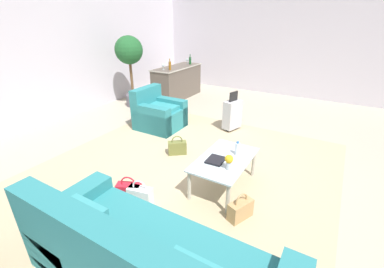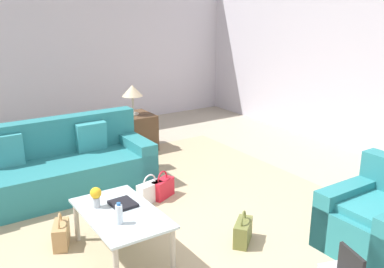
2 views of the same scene
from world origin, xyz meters
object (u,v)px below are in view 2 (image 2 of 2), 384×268
Objects in this scene: flower_vase at (96,195)px; table_lamp at (132,92)px; armchair at (381,222)px; handbag_olive at (243,232)px; handbag_tan at (61,234)px; couch at (55,170)px; handbag_white at (150,192)px; side_table at (134,132)px; water_bottle at (119,214)px; coffee_table_book at (123,204)px; coffee_table at (121,218)px; handbag_red at (163,188)px.

flower_vase is 0.41× the size of table_lamp.
armchair is 2.56× the size of handbag_olive.
handbag_tan is at bearing -124.41° from armchair.
armchair is 4.21m from table_lamp.
couch is 1.27m from handbag_white.
handbag_olive is at bearing -6.78° from side_table.
armchair is at bearing 64.14° from water_bottle.
handbag_white is at bearing -20.77° from table_lamp.
water_bottle is 0.57× the size of handbag_olive.
coffee_table_book reaches higher than handbag_tan.
couch is 1.37m from handbag_tan.
coffee_table_book is 3.04m from side_table.
water_bottle reaches higher than handbag_white.
handbag_tan is at bearing -40.05° from table_lamp.
water_bottle is (-1.10, -2.27, 0.26)m from armchair.
side_table is at bearing 151.93° from water_bottle.
coffee_table is 5.31× the size of flower_vase.
coffee_table_book is 0.71× the size of handbag_tan.
armchair is 2.56× the size of handbag_tan.
flower_vase is at bearing -32.60° from table_lamp.
coffee_table_book is at bearing 150.64° from water_bottle.
handbag_red and handbag_olive have the same top height.
side_table reaches higher than coffee_table.
armchair reaches higher than flower_vase.
water_bottle is 0.42m from flower_vase.
side_table is (-4.10, -0.67, 0.00)m from armchair.
handbag_tan is (-0.69, -0.34, -0.43)m from water_bottle.
handbag_red is 1.00× the size of handbag_olive.
couch is 1.40m from handbag_red.
handbag_red is at bearing 121.60° from flower_vase.
flower_vase reaches higher than handbag_olive.
armchair is 3.60× the size of coffee_table_book.
coffee_table is 0.32m from flower_vase.
flower_vase is at bearing -116.39° from coffee_table_book.
couch is 2.02m from water_bottle.
table_lamp reaches higher than handbag_white.
table_lamp is 1.38× the size of handbag_olive.
side_table is at bearing -170.73° from armchair.
couch is at bearing -180.00° from water_bottle.
water_bottle is (2.00, 0.00, 0.25)m from couch.
handbag_tan is 1.00× the size of handbag_red.
handbag_white is at bearing -20.77° from side_table.
couch reaches higher than handbag_olive.
water_bottle is 0.57× the size of handbag_red.
handbag_white is 0.19m from handbag_red.
coffee_table reaches higher than handbag_red.
couch reaches higher than armchair.
coffee_table is at bearing -113.28° from handbag_olive.
water_bottle is at bearing -26.57° from coffee_table.
handbag_white is (0.90, 0.88, -0.18)m from couch.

